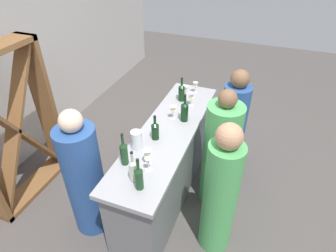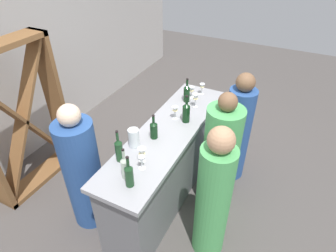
# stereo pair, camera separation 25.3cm
# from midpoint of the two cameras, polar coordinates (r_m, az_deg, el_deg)

# --- Properties ---
(ground_plane) EXTENTS (12.00, 12.00, 0.00)m
(ground_plane) POSITION_cam_midpoint_polar(r_m,az_deg,el_deg) (3.72, 2.00, -13.21)
(ground_plane) COLOR #4C4744
(back_wall) EXTENTS (8.00, 0.10, 2.80)m
(back_wall) POSITION_cam_midpoint_polar(r_m,az_deg,el_deg) (4.15, -26.99, 12.01)
(back_wall) COLOR #BCB7B2
(back_wall) RESTS_ON ground
(bar_counter) EXTENTS (2.14, 0.56, 0.99)m
(bar_counter) POSITION_cam_midpoint_polar(r_m,az_deg,el_deg) (3.36, 2.17, -7.58)
(bar_counter) COLOR slate
(bar_counter) RESTS_ON ground
(wine_rack) EXTENTS (1.10, 0.28, 1.83)m
(wine_rack) POSITION_cam_midpoint_polar(r_m,az_deg,el_deg) (3.68, -25.44, 0.92)
(wine_rack) COLOR brown
(wine_rack) RESTS_ON ground
(wine_bottle_leftmost_olive_green) EXTENTS (0.07, 0.07, 0.31)m
(wine_bottle_leftmost_olive_green) POSITION_cam_midpoint_polar(r_m,az_deg,el_deg) (2.38, -4.74, -9.79)
(wine_bottle_leftmost_olive_green) COLOR #193D1E
(wine_bottle_leftmost_olive_green) RESTS_ON bar_counter
(wine_bottle_second_left_clear_pale) EXTENTS (0.07, 0.07, 0.31)m
(wine_bottle_second_left_clear_pale) POSITION_cam_midpoint_polar(r_m,az_deg,el_deg) (2.45, -5.67, -8.24)
(wine_bottle_second_left_clear_pale) COLOR #B7C6B2
(wine_bottle_second_left_clear_pale) RESTS_ON bar_counter
(wine_bottle_center_olive_green) EXTENTS (0.07, 0.07, 0.34)m
(wine_bottle_center_olive_green) POSITION_cam_midpoint_polar(r_m,az_deg,el_deg) (2.61, -7.05, -4.77)
(wine_bottle_center_olive_green) COLOR #193D1E
(wine_bottle_center_olive_green) RESTS_ON bar_counter
(wine_bottle_second_right_dark_green) EXTENTS (0.08, 0.08, 0.27)m
(wine_bottle_second_right_dark_green) POSITION_cam_midpoint_polar(r_m,az_deg,el_deg) (2.88, -0.35, -0.74)
(wine_bottle_second_right_dark_green) COLOR black
(wine_bottle_second_right_dark_green) RESTS_ON bar_counter
(wine_bottle_rightmost_dark_green) EXTENTS (0.08, 0.08, 0.32)m
(wine_bottle_rightmost_dark_green) POSITION_cam_midpoint_polar(r_m,az_deg,el_deg) (3.13, 5.98, 2.75)
(wine_bottle_rightmost_dark_green) COLOR black
(wine_bottle_rightmost_dark_green) RESTS_ON bar_counter
(wine_bottle_far_right_dark_green) EXTENTS (0.08, 0.08, 0.31)m
(wine_bottle_far_right_dark_green) POSITION_cam_midpoint_polar(r_m,az_deg,el_deg) (3.51, 5.84, 6.55)
(wine_bottle_far_right_dark_green) COLOR black
(wine_bottle_far_right_dark_green) RESTS_ON bar_counter
(wine_glass_near_left) EXTENTS (0.07, 0.07, 0.17)m
(wine_glass_near_left) POSITION_cam_midpoint_polar(r_m,az_deg,el_deg) (3.41, 7.67, 5.51)
(wine_glass_near_left) COLOR white
(wine_glass_near_left) RESTS_ON bar_counter
(wine_glass_near_center) EXTENTS (0.06, 0.06, 0.14)m
(wine_glass_near_center) POSITION_cam_midpoint_polar(r_m,az_deg,el_deg) (2.53, -2.46, -6.98)
(wine_glass_near_center) COLOR white
(wine_glass_near_center) RESTS_ON bar_counter
(wine_glass_near_right) EXTENTS (0.07, 0.07, 0.15)m
(wine_glass_near_right) POSITION_cam_midpoint_polar(r_m,az_deg,el_deg) (3.71, 8.79, 7.68)
(wine_glass_near_right) COLOR white
(wine_glass_near_right) RESTS_ON bar_counter
(wine_glass_far_left) EXTENTS (0.08, 0.08, 0.16)m
(wine_glass_far_left) POSITION_cam_midpoint_polar(r_m,az_deg,el_deg) (2.60, -2.45, -5.49)
(wine_glass_far_left) COLOR white
(wine_glass_far_left) RESTS_ON bar_counter
(wine_glass_far_center) EXTENTS (0.07, 0.07, 0.16)m
(wine_glass_far_center) POSITION_cam_midpoint_polar(r_m,az_deg,el_deg) (3.17, 3.70, 3.10)
(wine_glass_far_center) COLOR white
(wine_glass_far_center) RESTS_ON bar_counter
(wine_glass_far_right) EXTENTS (0.07, 0.07, 0.14)m
(wine_glass_far_right) POSITION_cam_midpoint_polar(r_m,az_deg,el_deg) (3.62, 6.74, 7.01)
(wine_glass_far_right) COLOR white
(wine_glass_far_right) RESTS_ON bar_counter
(water_pitcher) EXTENTS (0.11, 0.11, 0.19)m
(water_pitcher) POSITION_cam_midpoint_polar(r_m,az_deg,el_deg) (2.78, -4.28, -2.46)
(water_pitcher) COLOR silver
(water_pitcher) RESTS_ON bar_counter
(person_left_guest) EXTENTS (0.39, 0.39, 1.53)m
(person_left_guest) POSITION_cam_midpoint_polar(r_m,az_deg,el_deg) (2.76, 11.68, -14.27)
(person_left_guest) COLOR #4CA559
(person_left_guest) RESTS_ON ground
(person_center_guest) EXTENTS (0.38, 0.38, 1.47)m
(person_center_guest) POSITION_cam_midpoint_polar(r_m,az_deg,el_deg) (3.66, 15.55, -1.19)
(person_center_guest) COLOR #284C8C
(person_center_guest) RESTS_ON ground
(person_right_guest) EXTENTS (0.39, 0.39, 1.50)m
(person_right_guest) POSITION_cam_midpoint_polar(r_m,az_deg,el_deg) (3.22, 12.57, -6.43)
(person_right_guest) COLOR #4CA559
(person_right_guest) RESTS_ON ground
(person_server_behind) EXTENTS (0.43, 0.43, 1.51)m
(person_server_behind) POSITION_cam_midpoint_polar(r_m,az_deg,el_deg) (3.08, -14.40, -9.12)
(person_server_behind) COLOR #284C8C
(person_server_behind) RESTS_ON ground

